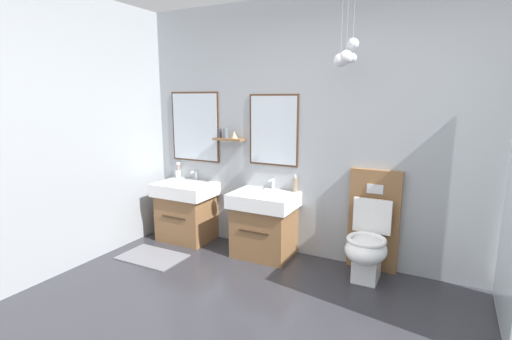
{
  "coord_description": "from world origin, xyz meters",
  "views": [
    {
      "loc": [
        0.84,
        -1.71,
        1.66
      ],
      "look_at": [
        -0.91,
        1.69,
        0.93
      ],
      "focal_mm": 26.29,
      "sensor_mm": 36.0,
      "label": 1
    }
  ],
  "objects_px": {
    "soap_dispenser": "(295,184)",
    "vanity_sink_left": "(187,210)",
    "toilet": "(370,238)",
    "vanity_sink_right": "(264,223)",
    "toothbrush_cup": "(178,173)"
  },
  "relations": [
    {
      "from": "vanity_sink_left",
      "to": "vanity_sink_right",
      "type": "xyz_separation_m",
      "value": [
        1.03,
        0.0,
        0.0
      ]
    },
    {
      "from": "vanity_sink_right",
      "to": "vanity_sink_left",
      "type": "bearing_deg",
      "value": 180.0
    },
    {
      "from": "soap_dispenser",
      "to": "vanity_sink_left",
      "type": "bearing_deg",
      "value": -171.51
    },
    {
      "from": "vanity_sink_left",
      "to": "toilet",
      "type": "bearing_deg",
      "value": 0.6
    },
    {
      "from": "toilet",
      "to": "soap_dispenser",
      "type": "bearing_deg",
      "value": 168.28
    },
    {
      "from": "toilet",
      "to": "vanity_sink_left",
      "type": "bearing_deg",
      "value": -179.4
    },
    {
      "from": "toothbrush_cup",
      "to": "soap_dispenser",
      "type": "height_order",
      "value": "toothbrush_cup"
    },
    {
      "from": "soap_dispenser",
      "to": "vanity_sink_right",
      "type": "bearing_deg",
      "value": -144.12
    },
    {
      "from": "vanity_sink_right",
      "to": "toilet",
      "type": "xyz_separation_m",
      "value": [
        1.09,
        0.02,
        0.01
      ]
    },
    {
      "from": "vanity_sink_left",
      "to": "soap_dispenser",
      "type": "distance_m",
      "value": 1.37
    },
    {
      "from": "toilet",
      "to": "soap_dispenser",
      "type": "xyz_separation_m",
      "value": [
        -0.82,
        0.17,
        0.39
      ]
    },
    {
      "from": "vanity_sink_left",
      "to": "vanity_sink_right",
      "type": "distance_m",
      "value": 1.03
    },
    {
      "from": "vanity_sink_right",
      "to": "toilet",
      "type": "height_order",
      "value": "toilet"
    },
    {
      "from": "vanity_sink_right",
      "to": "toothbrush_cup",
      "type": "height_order",
      "value": "toothbrush_cup"
    },
    {
      "from": "soap_dispenser",
      "to": "toothbrush_cup",
      "type": "bearing_deg",
      "value": -179.62
    }
  ]
}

